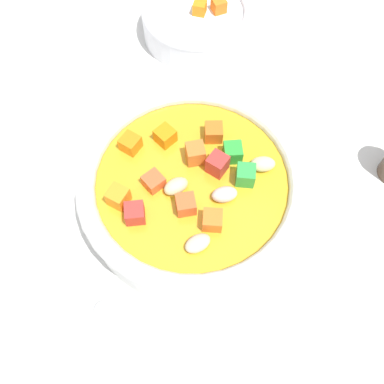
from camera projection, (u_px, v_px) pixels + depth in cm
name	position (u px, v px, depth cm)	size (l,w,h in cm)	color
ground_plane	(192.00, 209.00, 44.25)	(140.00, 140.00, 2.00)	silver
soup_bowl_main	(192.00, 190.00, 40.43)	(21.06, 21.06, 6.98)	white
spoon	(77.00, 292.00, 38.84)	(4.22, 20.02, 1.07)	silver
side_bowl_small	(197.00, 20.00, 52.36)	(13.34, 13.34, 4.91)	white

